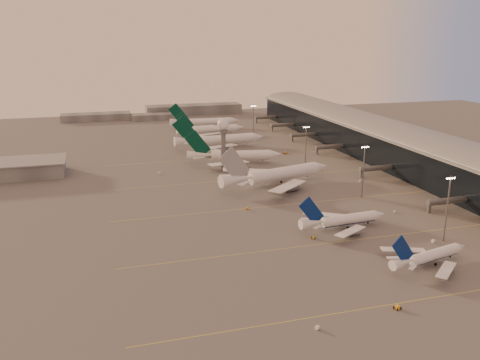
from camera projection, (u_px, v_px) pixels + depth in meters
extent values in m
plane|color=#595656|center=(298.00, 260.00, 172.18)|extent=(700.00, 700.00, 0.00)
cube|color=#D6C34B|center=(440.00, 297.00, 147.99)|extent=(180.00, 0.25, 0.02)
cube|color=#D6C34B|center=(362.00, 239.00, 189.49)|extent=(180.00, 0.25, 0.02)
cube|color=#D6C34B|center=(312.00, 202.00, 230.99)|extent=(180.00, 0.25, 0.02)
cube|color=#D6C34B|center=(278.00, 177.00, 272.49)|extent=(180.00, 0.25, 0.02)
cube|color=#D6C34B|center=(250.00, 156.00, 318.60)|extent=(180.00, 0.25, 0.02)
cube|color=black|center=(396.00, 148.00, 300.27)|extent=(36.00, 360.00, 18.00)
cylinder|color=gray|center=(397.00, 133.00, 297.78)|extent=(10.08, 360.00, 10.08)
cube|color=gray|center=(397.00, 132.00, 297.72)|extent=(40.00, 362.00, 0.80)
cylinder|color=slate|center=(450.00, 201.00, 218.88)|extent=(22.00, 2.80, 2.80)
cube|color=slate|center=(429.00, 208.00, 216.82)|extent=(1.20, 1.20, 4.40)
cylinder|color=slate|center=(378.00, 168.00, 272.37)|extent=(22.00, 2.80, 2.80)
cube|color=slate|center=(361.00, 173.00, 270.31)|extent=(1.20, 1.20, 4.40)
cylinder|color=slate|center=(331.00, 147.00, 324.01)|extent=(22.00, 2.80, 2.80)
cube|color=slate|center=(317.00, 151.00, 321.95)|extent=(1.20, 1.20, 4.40)
cylinder|color=slate|center=(305.00, 135.00, 362.74)|extent=(22.00, 2.80, 2.80)
cube|color=slate|center=(292.00, 138.00, 360.68)|extent=(1.20, 1.20, 4.40)
cylinder|color=slate|center=(284.00, 125.00, 401.48)|extent=(22.00, 2.80, 2.80)
cube|color=slate|center=(272.00, 128.00, 399.41)|extent=(1.20, 1.20, 4.40)
cylinder|color=slate|center=(267.00, 117.00, 438.36)|extent=(22.00, 2.80, 2.80)
cube|color=slate|center=(256.00, 120.00, 436.30)|extent=(1.20, 1.20, 4.40)
cylinder|color=slate|center=(223.00, 152.00, 281.14)|extent=(2.60, 2.60, 22.00)
cylinder|color=slate|center=(223.00, 131.00, 277.96)|extent=(5.20, 5.20, 1.20)
sphere|color=white|center=(223.00, 124.00, 276.88)|extent=(6.40, 6.40, 6.40)
cylinder|color=slate|center=(223.00, 117.00, 275.85)|extent=(0.16, 0.16, 2.00)
cylinder|color=slate|center=(447.00, 209.00, 184.37)|extent=(0.56, 0.56, 25.00)
cube|color=slate|center=(451.00, 177.00, 181.04)|extent=(3.60, 0.25, 0.25)
sphere|color=#FFEABF|center=(447.00, 179.00, 180.75)|extent=(0.56, 0.56, 0.56)
sphere|color=#FFEABF|center=(450.00, 178.00, 181.02)|extent=(0.56, 0.56, 0.56)
sphere|color=#FFEABF|center=(452.00, 178.00, 181.29)|extent=(0.56, 0.56, 0.56)
sphere|color=#FFEABF|center=(454.00, 178.00, 181.56)|extent=(0.56, 0.56, 0.56)
cylinder|color=slate|center=(363.00, 172.00, 234.28)|extent=(0.56, 0.56, 25.00)
cube|color=slate|center=(365.00, 146.00, 230.95)|extent=(3.60, 0.25, 0.25)
sphere|color=#FFEABF|center=(362.00, 147.00, 230.66)|extent=(0.56, 0.56, 0.56)
sphere|color=#FFEABF|center=(364.00, 147.00, 230.93)|extent=(0.56, 0.56, 0.56)
sphere|color=#FFEABF|center=(366.00, 147.00, 231.20)|extent=(0.56, 0.56, 0.56)
sphere|color=#FFEABF|center=(368.00, 147.00, 231.47)|extent=(0.56, 0.56, 0.56)
cylinder|color=slate|center=(306.00, 148.00, 283.65)|extent=(0.56, 0.56, 25.00)
cube|color=slate|center=(306.00, 126.00, 280.32)|extent=(3.60, 0.25, 0.25)
sphere|color=#FFEABF|center=(304.00, 127.00, 280.03)|extent=(0.56, 0.56, 0.56)
sphere|color=#FFEABF|center=(306.00, 127.00, 280.30)|extent=(0.56, 0.56, 0.56)
sphere|color=#FFEABF|center=(307.00, 127.00, 280.57)|extent=(0.56, 0.56, 0.56)
sphere|color=#FFEABF|center=(309.00, 127.00, 280.84)|extent=(0.56, 0.56, 0.56)
cylinder|color=slate|center=(253.00, 122.00, 366.11)|extent=(0.56, 0.56, 25.00)
cube|color=slate|center=(253.00, 105.00, 362.78)|extent=(3.60, 0.25, 0.25)
sphere|color=#FFEABF|center=(251.00, 106.00, 362.49)|extent=(0.56, 0.56, 0.56)
sphere|color=#FFEABF|center=(253.00, 106.00, 362.76)|extent=(0.56, 0.56, 0.56)
sphere|color=#FFEABF|center=(254.00, 106.00, 363.03)|extent=(0.56, 0.56, 0.56)
sphere|color=#FFEABF|center=(255.00, 106.00, 363.30)|extent=(0.56, 0.56, 0.56)
cube|color=slate|center=(96.00, 117.00, 450.26)|extent=(60.00, 18.00, 6.00)
cube|color=slate|center=(194.00, 109.00, 483.35)|extent=(90.00, 20.00, 9.00)
cube|color=slate|center=(154.00, 117.00, 454.67)|extent=(40.00, 15.00, 5.00)
cylinder|color=white|center=(435.00, 256.00, 168.30)|extent=(21.28, 8.21, 3.58)
cylinder|color=navy|center=(434.00, 258.00, 168.52)|extent=(20.65, 7.14, 2.58)
cone|color=white|center=(460.00, 248.00, 174.19)|extent=(4.77, 4.40, 3.58)
cone|color=white|center=(402.00, 264.00, 161.16)|extent=(9.39, 5.47, 3.58)
cube|color=white|center=(446.00, 271.00, 158.67)|extent=(13.79, 12.63, 1.12)
cylinder|color=gray|center=(445.00, 272.00, 162.07)|extent=(4.49, 3.18, 2.33)
cube|color=gray|center=(446.00, 269.00, 161.79)|extent=(0.33, 0.29, 1.43)
cube|color=white|center=(403.00, 251.00, 173.42)|extent=(15.60, 7.34, 1.12)
cylinder|color=gray|center=(413.00, 256.00, 173.33)|extent=(4.49, 3.18, 2.33)
cube|color=gray|center=(413.00, 253.00, 173.05)|extent=(0.33, 0.29, 1.43)
cube|color=navy|center=(403.00, 252.00, 159.73)|extent=(9.64, 2.53, 10.66)
cube|color=white|center=(412.00, 269.00, 157.74)|extent=(4.12, 3.74, 0.24)
cube|color=white|center=(393.00, 259.00, 164.56)|extent=(4.31, 2.40, 0.24)
cylinder|color=black|center=(450.00, 258.00, 172.73)|extent=(0.47, 0.47, 0.94)
cylinder|color=black|center=(425.00, 261.00, 169.90)|extent=(1.12, 0.69, 1.04)
cylinder|color=black|center=(435.00, 266.00, 166.43)|extent=(1.12, 0.69, 1.04)
cylinder|color=white|center=(349.00, 220.00, 199.50)|extent=(23.63, 5.80, 3.98)
cylinder|color=navy|center=(349.00, 222.00, 199.75)|extent=(23.08, 4.65, 2.87)
cone|color=white|center=(379.00, 216.00, 204.27)|extent=(4.83, 4.33, 3.98)
cone|color=white|center=(312.00, 224.00, 193.70)|extent=(10.09, 4.74, 3.98)
cube|color=white|center=(350.00, 233.00, 188.93)|extent=(16.38, 12.40, 1.25)
cylinder|color=gray|center=(353.00, 234.00, 192.49)|extent=(4.72, 2.94, 2.59)
cube|color=gray|center=(353.00, 231.00, 192.18)|extent=(0.33, 0.29, 1.59)
cube|color=white|center=(324.00, 216.00, 206.54)|extent=(17.08, 10.35, 1.25)
cylinder|color=gray|center=(333.00, 221.00, 205.94)|extent=(4.72, 2.94, 2.59)
cube|color=gray|center=(333.00, 218.00, 205.62)|extent=(0.33, 0.29, 1.59)
cube|color=navy|center=(311.00, 212.00, 192.17)|extent=(10.93, 1.22, 11.87)
cube|color=white|center=(318.00, 228.00, 189.62)|extent=(4.76, 3.76, 0.26)
cube|color=white|center=(306.00, 220.00, 197.75)|extent=(4.84, 3.24, 0.26)
cylinder|color=black|center=(368.00, 224.00, 203.29)|extent=(0.52, 0.52, 1.05)
cylinder|color=black|center=(342.00, 225.00, 201.67)|extent=(1.19, 0.61, 1.15)
cylinder|color=black|center=(348.00, 229.00, 197.53)|extent=(1.19, 0.61, 1.15)
cylinder|color=white|center=(284.00, 175.00, 258.43)|extent=(40.34, 16.42, 6.26)
cylinder|color=white|center=(284.00, 178.00, 258.82)|extent=(39.11, 14.52, 4.51)
cone|color=white|center=(320.00, 169.00, 270.37)|extent=(9.11, 8.06, 6.26)
cone|color=white|center=(236.00, 182.00, 244.01)|extent=(17.86, 10.40, 6.26)
cube|color=white|center=(288.00, 189.00, 240.16)|extent=(25.59, 24.49, 1.86)
cylinder|color=gray|center=(291.00, 190.00, 246.52)|extent=(8.55, 5.94, 4.07)
cube|color=gray|center=(291.00, 187.00, 246.12)|extent=(0.36, 0.32, 2.51)
cube|color=white|center=(250.00, 173.00, 267.53)|extent=(29.53, 12.97, 1.86)
cylinder|color=gray|center=(262.00, 178.00, 267.42)|extent=(8.55, 5.94, 4.07)
cube|color=gray|center=(262.00, 175.00, 267.02)|extent=(0.36, 0.32, 2.51)
cube|color=#939599|center=(234.00, 167.00, 241.54)|extent=(16.86, 4.83, 18.59)
cube|color=white|center=(244.00, 186.00, 237.43)|extent=(7.76, 7.28, 0.25)
cube|color=white|center=(227.00, 178.00, 250.17)|extent=(8.17, 4.34, 0.25)
cylinder|color=black|center=(307.00, 178.00, 267.09)|extent=(0.51, 0.51, 1.01)
cylinder|color=black|center=(276.00, 182.00, 259.69)|extent=(1.20, 0.78, 1.11)
cylinder|color=black|center=(281.00, 185.00, 256.04)|extent=(1.20, 0.78, 1.11)
cylinder|color=white|center=(241.00, 157.00, 299.03)|extent=(34.87, 11.28, 5.55)
cylinder|color=white|center=(241.00, 159.00, 299.38)|extent=(33.92, 9.63, 4.00)
cone|color=white|center=(275.00, 156.00, 301.30)|extent=(7.50, 6.60, 5.55)
cone|color=white|center=(199.00, 157.00, 296.14)|extent=(15.16, 7.91, 5.55)
cube|color=white|center=(229.00, 165.00, 284.54)|extent=(25.55, 13.34, 1.64)
cylinder|color=gray|center=(236.00, 167.00, 288.91)|extent=(7.18, 4.68, 3.61)
cube|color=gray|center=(236.00, 165.00, 288.54)|extent=(0.32, 0.28, 2.22)
cube|color=white|center=(224.00, 153.00, 312.18)|extent=(23.31, 19.87, 1.64)
cylinder|color=gray|center=(232.00, 158.00, 310.01)|extent=(7.18, 4.68, 3.61)
cube|color=gray|center=(232.00, 156.00, 309.65)|extent=(0.32, 0.28, 2.22)
cube|color=#023325|center=(198.00, 146.00, 294.23)|extent=(15.11, 2.91, 16.43)
cube|color=white|center=(199.00, 159.00, 289.72)|extent=(7.10, 4.27, 0.24)
cube|color=white|center=(198.00, 154.00, 302.44)|extent=(6.87, 5.92, 0.24)
cylinder|color=black|center=(263.00, 162.00, 301.43)|extent=(0.48, 0.48, 0.96)
cylinder|color=black|center=(236.00, 162.00, 301.68)|extent=(1.12, 0.65, 1.05)
cylinder|color=black|center=(237.00, 164.00, 297.66)|extent=(1.12, 0.65, 1.05)
cylinder|color=white|center=(226.00, 141.00, 341.42)|extent=(38.66, 8.52, 6.19)
cylinder|color=white|center=(226.00, 143.00, 341.81)|extent=(37.79, 6.74, 4.45)
cone|color=white|center=(258.00, 139.00, 348.88)|extent=(7.79, 6.63, 6.19)
cone|color=white|center=(187.00, 143.00, 332.34)|extent=(16.43, 7.16, 6.19)
cube|color=white|center=(220.00, 149.00, 324.06)|extent=(27.11, 20.05, 1.83)
cylinder|color=gray|center=(225.00, 151.00, 329.74)|extent=(7.66, 4.47, 4.02)
cube|color=gray|center=(225.00, 148.00, 329.33)|extent=(0.34, 0.29, 2.47)
cube|color=white|center=(206.00, 139.00, 353.22)|extent=(28.02, 17.42, 1.83)
cylinder|color=gray|center=(214.00, 143.00, 352.01)|extent=(7.66, 4.47, 4.02)
cube|color=gray|center=(214.00, 141.00, 351.61)|extent=(0.34, 0.29, 2.47)
cube|color=#023325|center=(185.00, 132.00, 330.03)|extent=(17.01, 1.41, 18.31)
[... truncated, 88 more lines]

